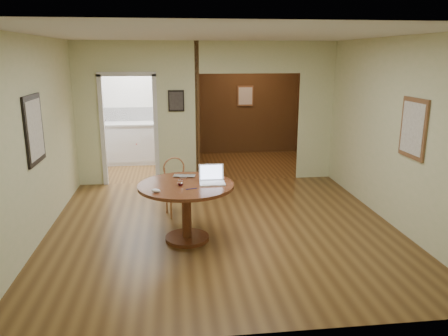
{
  "coord_description": "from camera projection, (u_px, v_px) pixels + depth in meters",
  "views": [
    {
      "loc": [
        -0.7,
        -5.88,
        2.44
      ],
      "look_at": [
        -0.01,
        -0.2,
        0.96
      ],
      "focal_mm": 35.0,
      "sensor_mm": 36.0,
      "label": 1
    }
  ],
  "objects": [
    {
      "name": "floor",
      "position": [
        223.0,
        228.0,
        6.34
      ],
      "size": [
        5.0,
        5.0,
        0.0
      ],
      "primitive_type": "plane",
      "color": "#4D3116",
      "rests_on": "ground"
    },
    {
      "name": "room_shell",
      "position": [
        183.0,
        113.0,
        8.94
      ],
      "size": [
        5.2,
        7.5,
        5.0
      ],
      "color": "silver",
      "rests_on": "ground"
    },
    {
      "name": "dining_table",
      "position": [
        186.0,
        199.0,
        5.79
      ],
      "size": [
        1.27,
        1.27,
        0.79
      ],
      "rotation": [
        0.0,
        0.0,
        -0.09
      ],
      "color": "brown",
      "rests_on": "ground"
    },
    {
      "name": "chair",
      "position": [
        176.0,
        183.0,
        6.81
      ],
      "size": [
        0.46,
        0.46,
        0.9
      ],
      "rotation": [
        0.0,
        0.0,
        0.25
      ],
      "color": "#935F34",
      "rests_on": "ground"
    },
    {
      "name": "open_laptop",
      "position": [
        212.0,
        178.0,
        5.8
      ],
      "size": [
        0.33,
        0.29,
        0.23
      ],
      "rotation": [
        0.0,
        0.0,
        -0.0
      ],
      "color": "white",
      "rests_on": "dining_table"
    },
    {
      "name": "closed_laptop",
      "position": [
        184.0,
        177.0,
        6.04
      ],
      "size": [
        0.33,
        0.25,
        0.02
      ],
      "primitive_type": "imported",
      "rotation": [
        0.0,
        0.0,
        -0.18
      ],
      "color": "silver",
      "rests_on": "dining_table"
    },
    {
      "name": "mouse",
      "position": [
        156.0,
        191.0,
        5.38
      ],
      "size": [
        0.13,
        0.1,
        0.05
      ],
      "primitive_type": "ellipsoid",
      "rotation": [
        0.0,
        0.0,
        -0.31
      ],
      "color": "white",
      "rests_on": "dining_table"
    },
    {
      "name": "wine_glass",
      "position": [
        180.0,
        183.0,
        5.66
      ],
      "size": [
        0.08,
        0.08,
        0.09
      ],
      "primitive_type": null,
      "color": "white",
      "rests_on": "dining_table"
    },
    {
      "name": "pen",
      "position": [
        191.0,
        189.0,
        5.53
      ],
      "size": [
        0.15,
        0.04,
        0.01
      ],
      "primitive_type": "cylinder",
      "rotation": [
        0.0,
        1.57,
        0.23
      ],
      "color": "#0C1656",
      "rests_on": "dining_table"
    },
    {
      "name": "kitchen_cabinet",
      "position": [
        144.0,
        143.0,
        10.1
      ],
      "size": [
        2.06,
        0.6,
        0.94
      ],
      "color": "silver",
      "rests_on": "ground"
    },
    {
      "name": "grocery_bag",
      "position": [
        164.0,
        116.0,
        10.0
      ],
      "size": [
        0.35,
        0.32,
        0.28
      ],
      "primitive_type": "ellipsoid",
      "rotation": [
        0.0,
        0.0,
        -0.32
      ],
      "color": "beige",
      "rests_on": "kitchen_cabinet"
    }
  ]
}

